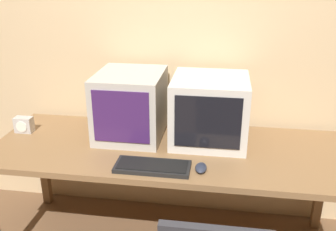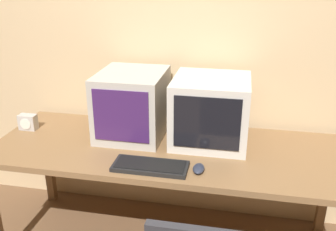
# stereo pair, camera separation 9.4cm
# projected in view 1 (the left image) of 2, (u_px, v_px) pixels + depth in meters

# --- Properties ---
(wall_back) EXTENTS (8.00, 0.08, 2.60)m
(wall_back) POSITION_uv_depth(u_px,v_px,m) (179.00, 37.00, 2.46)
(wall_back) COLOR #D1B284
(wall_back) RESTS_ON ground_plane
(desk) EXTENTS (2.12, 0.78, 0.73)m
(desk) POSITION_uv_depth(u_px,v_px,m) (168.00, 157.00, 2.27)
(desk) COLOR olive
(desk) RESTS_ON ground_plane
(monitor_left) EXTENTS (0.40, 0.47, 0.41)m
(monitor_left) POSITION_uv_depth(u_px,v_px,m) (131.00, 105.00, 2.34)
(monitor_left) COLOR #B7B2A8
(monitor_left) RESTS_ON desk
(monitor_right) EXTENTS (0.45, 0.46, 0.40)m
(monitor_right) POSITION_uv_depth(u_px,v_px,m) (209.00, 110.00, 2.27)
(monitor_right) COLOR beige
(monitor_right) RESTS_ON desk
(keyboard_main) EXTENTS (0.41, 0.17, 0.03)m
(keyboard_main) POSITION_uv_depth(u_px,v_px,m) (153.00, 166.00, 2.01)
(keyboard_main) COLOR black
(keyboard_main) RESTS_ON desk
(mouse_near_keyboard) EXTENTS (0.06, 0.11, 0.03)m
(mouse_near_keyboard) POSITION_uv_depth(u_px,v_px,m) (201.00, 168.00, 1.99)
(mouse_near_keyboard) COLOR #282D3D
(mouse_near_keyboard) RESTS_ON desk
(desk_clock) EXTENTS (0.11, 0.07, 0.10)m
(desk_clock) POSITION_uv_depth(u_px,v_px,m) (24.00, 125.00, 2.43)
(desk_clock) COLOR #B7B2AD
(desk_clock) RESTS_ON desk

